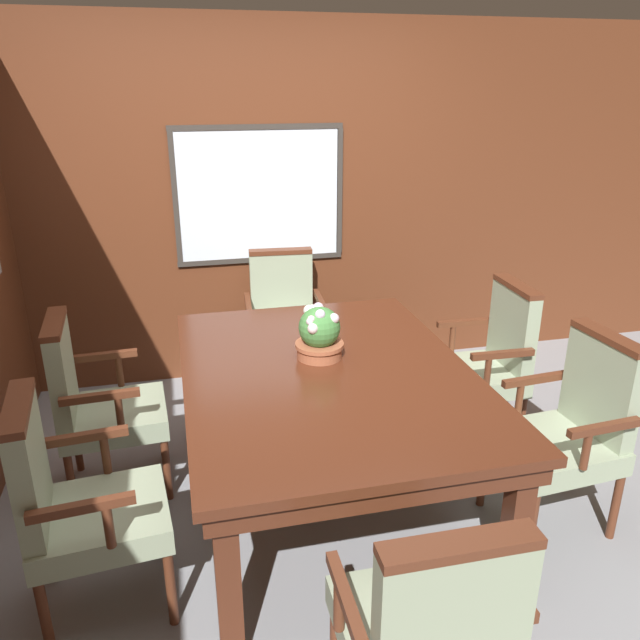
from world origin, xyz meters
name	(u,v)px	position (x,y,z in m)	size (l,w,h in m)	color
ground_plane	(317,510)	(0.00, 0.00, 0.00)	(14.00, 14.00, 0.00)	gray
wall_back	(259,207)	(0.00, 1.74, 1.23)	(7.20, 0.08, 2.45)	#5B2D19
dining_table	(327,387)	(0.07, 0.07, 0.66)	(1.36, 1.85, 0.75)	#4C2314
chair_left_far	(96,400)	(-1.05, 0.46, 0.52)	(0.55, 0.54, 0.97)	#562B19
chair_head_near	(428,632)	(0.04, -1.27, 0.52)	(0.53, 0.53, 0.97)	#562B19
chair_left_near	(76,501)	(-1.05, -0.38, 0.52)	(0.56, 0.55, 0.97)	#562B19
chair_right_near	(570,426)	(1.16, -0.33, 0.52)	(0.56, 0.55, 0.97)	#562B19
chair_right_far	(487,358)	(1.14, 0.47, 0.52)	(0.54, 0.53, 0.97)	#562B19
chair_head_far	(284,318)	(0.10, 1.40, 0.52)	(0.55, 0.55, 0.97)	#562B19
potted_plant	(319,334)	(0.07, 0.22, 0.88)	(0.24, 0.24, 0.27)	#9E5638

